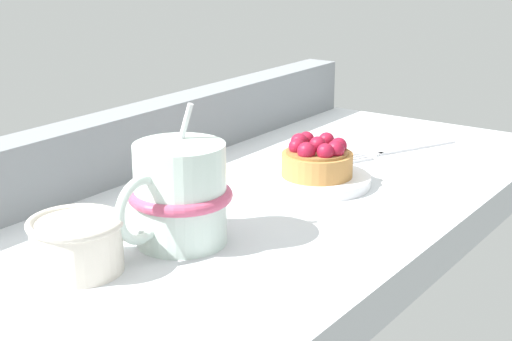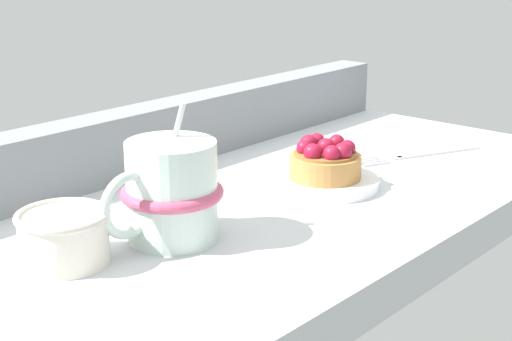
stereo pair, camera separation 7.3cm
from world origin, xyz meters
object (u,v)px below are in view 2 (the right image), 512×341
object	(u,v)px
raspberry_tart	(325,161)
sugar_bowl	(64,236)
coffee_mug	(170,192)
dessert_fork	(419,154)
dessert_plate	(325,183)

from	to	relation	value
raspberry_tart	sugar_bowl	distance (cm)	29.57
raspberry_tart	coffee_mug	size ratio (longest dim) A/B	0.62
sugar_bowl	coffee_mug	bearing A→B (deg)	-17.50
dessert_fork	sugar_bowl	distance (cm)	46.16
coffee_mug	dessert_fork	distance (cm)	37.13
dessert_plate	coffee_mug	world-z (taller)	coffee_mug
dessert_plate	dessert_fork	distance (cm)	16.56
raspberry_tart	dessert_fork	distance (cm)	16.76
coffee_mug	dessert_fork	xyz separation A→B (cm)	(36.78, -3.00, -4.06)
raspberry_tart	coffee_mug	xyz separation A→B (cm)	(-20.30, 1.40, 1.52)
coffee_mug	raspberry_tart	bearing A→B (deg)	-3.95
dessert_plate	sugar_bowl	xyz separation A→B (cm)	(-29.26, 4.23, 1.84)
dessert_plate	coffee_mug	distance (cm)	20.72
coffee_mug	sugar_bowl	xyz separation A→B (cm)	(-8.96, 2.83, -2.04)
dessert_plate	sugar_bowl	distance (cm)	29.63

